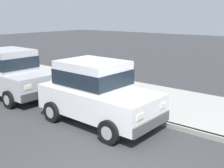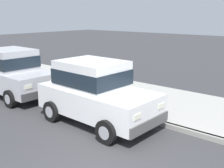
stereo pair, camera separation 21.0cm
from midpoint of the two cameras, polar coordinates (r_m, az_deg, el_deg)
name	(u,v)px [view 2 (the right image)]	position (r m, az deg, el deg)	size (l,w,h in m)	color
curb	(175,127)	(8.14, 13.71, -8.78)	(0.16, 64.00, 0.14)	gray
sidewalk	(200,111)	(9.69, 18.49, -5.34)	(3.60, 64.00, 0.14)	#A8A59E
car_white_hatchback	(96,91)	(8.19, -2.70, -1.51)	(2.04, 3.85, 1.88)	white
car_silver_hatchback	(13,72)	(11.57, -19.47, 2.37)	(2.03, 3.85, 1.88)	#BCBCC1
dog_grey	(127,81)	(11.80, 3.56, 0.67)	(0.62, 0.51, 0.49)	#999691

